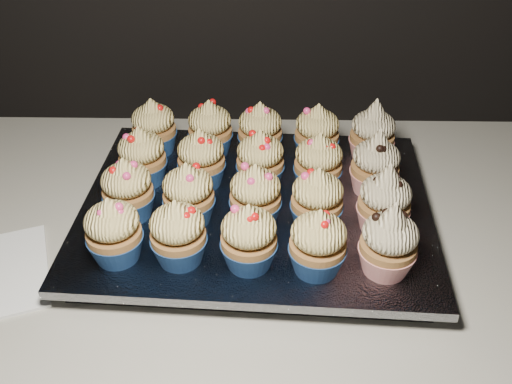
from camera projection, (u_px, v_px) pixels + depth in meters
worktop at (368, 249)px, 0.74m from camera, size 2.44×0.64×0.04m
baking_tray at (256, 216)px, 0.74m from camera, size 0.42×0.33×0.02m
foil_lining at (256, 206)px, 0.73m from camera, size 0.46×0.37×0.01m
cupcake_0 at (114, 231)px, 0.63m from camera, size 0.06×0.06×0.08m
cupcake_1 at (178, 234)px, 0.62m from camera, size 0.06×0.06×0.08m
cupcake_2 at (249, 238)px, 0.62m from camera, size 0.06×0.06×0.08m
cupcake_3 at (318, 243)px, 0.61m from camera, size 0.06×0.06×0.08m
cupcake_4 at (389, 242)px, 0.61m from camera, size 0.06×0.06×0.10m
cupcake_5 at (128, 190)px, 0.69m from camera, size 0.06×0.06×0.08m
cupcake_6 at (189, 195)px, 0.68m from camera, size 0.06×0.06×0.08m
cupcake_7 at (255, 196)px, 0.68m from camera, size 0.06×0.06×0.08m
cupcake_8 at (317, 200)px, 0.67m from camera, size 0.06×0.06×0.08m
cupcake_9 at (384, 202)px, 0.67m from camera, size 0.06×0.06×0.10m
cupcake_10 at (142, 157)px, 0.74m from camera, size 0.06×0.06×0.08m
cupcake_11 at (201, 159)px, 0.74m from camera, size 0.06×0.06×0.08m
cupcake_12 at (260, 161)px, 0.74m from camera, size 0.06×0.06×0.08m
cupcake_13 at (318, 164)px, 0.73m from camera, size 0.06×0.06×0.08m
cupcake_14 at (375, 165)px, 0.73m from camera, size 0.06×0.06×0.10m
cupcake_15 at (154, 128)px, 0.80m from camera, size 0.06×0.06×0.08m
cupcake_16 at (210, 129)px, 0.80m from camera, size 0.06×0.06×0.08m
cupcake_17 at (260, 131)px, 0.80m from camera, size 0.06×0.06×0.08m
cupcake_18 at (317, 133)px, 0.79m from camera, size 0.06×0.06×0.08m
cupcake_19 at (372, 134)px, 0.79m from camera, size 0.06×0.06×0.10m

